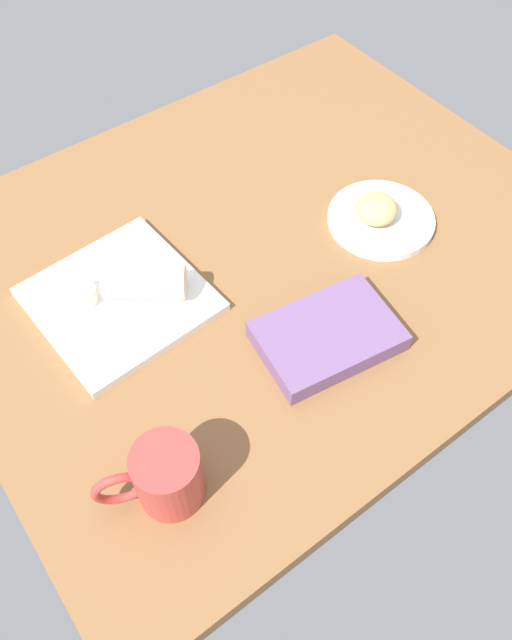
% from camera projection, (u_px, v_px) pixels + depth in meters
% --- Properties ---
extents(dining_table, '(1.10, 0.90, 0.04)m').
position_uv_depth(dining_table, '(265.00, 254.00, 1.13)').
color(dining_table, brown).
rests_on(dining_table, ground).
extents(round_plate, '(0.19, 0.19, 0.01)m').
position_uv_depth(round_plate, '(381.00, 219.00, 1.14)').
color(round_plate, white).
rests_on(round_plate, dining_table).
extents(scone_pastry, '(0.09, 0.09, 0.05)m').
position_uv_depth(scone_pastry, '(376.00, 209.00, 1.11)').
color(scone_pastry, tan).
rests_on(scone_pastry, round_plate).
extents(square_plate, '(0.27, 0.27, 0.02)m').
position_uv_depth(square_plate, '(120.00, 299.00, 1.03)').
color(square_plate, white).
rests_on(square_plate, dining_table).
extents(sauce_cup, '(0.05, 0.05, 0.03)m').
position_uv_depth(sauce_cup, '(81.00, 295.00, 1.01)').
color(sauce_cup, silver).
rests_on(sauce_cup, square_plate).
extents(breakfast_wrap, '(0.14, 0.12, 0.06)m').
position_uv_depth(breakfast_wrap, '(145.00, 282.00, 1.00)').
color(breakfast_wrap, beige).
rests_on(breakfast_wrap, square_plate).
extents(book_stack, '(0.23, 0.17, 0.03)m').
position_uv_depth(book_stack, '(328.00, 336.00, 0.98)').
color(book_stack, '#6B4C7A').
rests_on(book_stack, dining_table).
extents(coffee_mug, '(0.14, 0.09, 0.10)m').
position_uv_depth(coffee_mug, '(165.00, 476.00, 0.81)').
color(coffee_mug, '#B23833').
rests_on(coffee_mug, dining_table).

